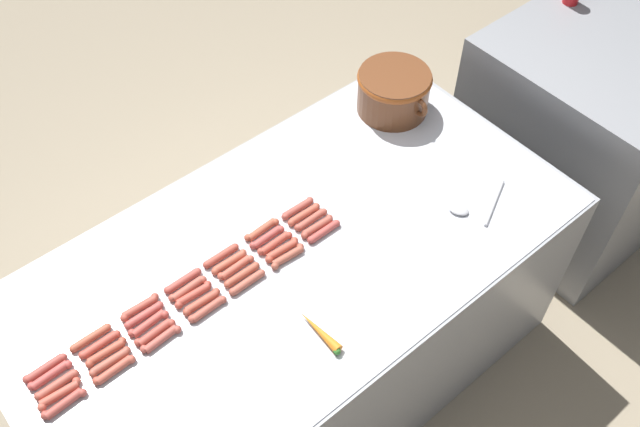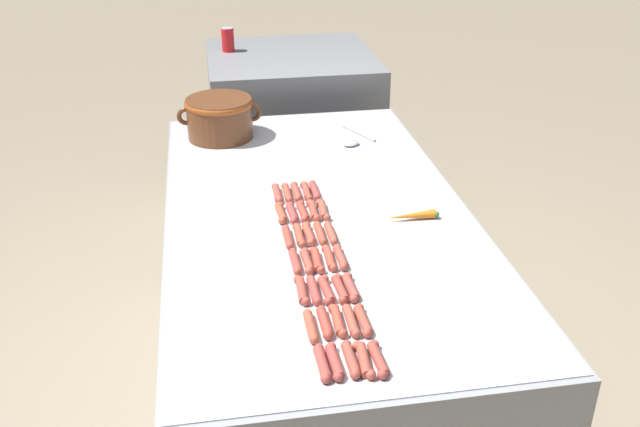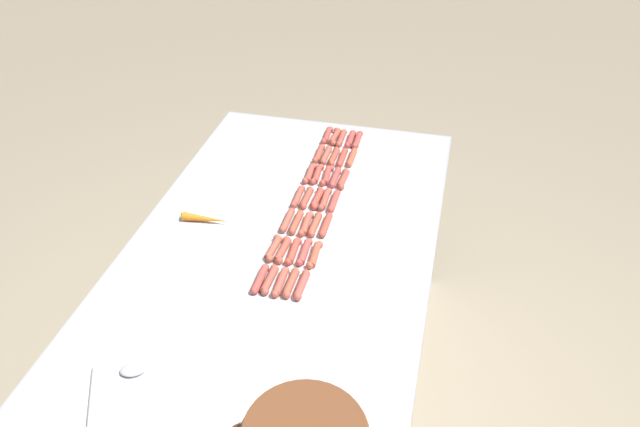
% 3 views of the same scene
% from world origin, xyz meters
% --- Properties ---
extents(ground_plane, '(20.00, 20.00, 0.00)m').
position_xyz_m(ground_plane, '(0.00, 0.00, 0.00)').
color(ground_plane, gray).
extents(griddle_counter, '(1.02, 1.93, 0.84)m').
position_xyz_m(griddle_counter, '(0.00, 0.00, 0.42)').
color(griddle_counter, '#9EA0A5').
rests_on(griddle_counter, ground_plane).
extents(back_cabinet, '(0.87, 0.83, 0.96)m').
position_xyz_m(back_cabinet, '(0.12, 1.56, 0.48)').
color(back_cabinet, gray).
rests_on(back_cabinet, ground_plane).
extents(hot_dog_0, '(0.03, 0.14, 0.03)m').
position_xyz_m(hot_dog_0, '(-0.12, -0.81, 0.86)').
color(hot_dog_0, '#AE483E').
rests_on(hot_dog_0, griddle_counter).
extents(hot_dog_1, '(0.03, 0.14, 0.03)m').
position_xyz_m(hot_dog_1, '(-0.13, -0.66, 0.86)').
color(hot_dog_1, '#B3513A').
rests_on(hot_dog_1, griddle_counter).
extents(hot_dog_2, '(0.03, 0.14, 0.03)m').
position_xyz_m(hot_dog_2, '(-0.13, -0.50, 0.86)').
color(hot_dog_2, '#B14A3C').
rests_on(hot_dog_2, griddle_counter).
extents(hot_dog_3, '(0.03, 0.14, 0.03)m').
position_xyz_m(hot_dog_3, '(-0.12, -0.34, 0.86)').
color(hot_dog_3, '#AF473D').
rests_on(hot_dog_3, griddle_counter).
extents(hot_dog_4, '(0.03, 0.14, 0.03)m').
position_xyz_m(hot_dog_4, '(-0.13, -0.20, 0.86)').
color(hot_dog_4, '#AE4738').
rests_on(hot_dog_4, griddle_counter).
extents(hot_dog_5, '(0.03, 0.14, 0.03)m').
position_xyz_m(hot_dog_5, '(-0.13, -0.03, 0.86)').
color(hot_dog_5, '#B2513A').
rests_on(hot_dog_5, griddle_counter).
extents(hot_dog_6, '(0.03, 0.14, 0.03)m').
position_xyz_m(hot_dog_6, '(-0.12, 0.12, 0.86)').
color(hot_dog_6, '#AD4C41').
rests_on(hot_dog_6, griddle_counter).
extents(hot_dog_7, '(0.03, 0.14, 0.03)m').
position_xyz_m(hot_dog_7, '(-0.09, -0.81, 0.86)').
color(hot_dog_7, '#B94741').
rests_on(hot_dog_7, griddle_counter).
extents(hot_dog_8, '(0.03, 0.14, 0.03)m').
position_xyz_m(hot_dog_8, '(-0.09, -0.65, 0.86)').
color(hot_dog_8, '#B94738').
rests_on(hot_dog_8, griddle_counter).
extents(hot_dog_9, '(0.03, 0.14, 0.03)m').
position_xyz_m(hot_dog_9, '(-0.09, -0.50, 0.86)').
color(hot_dog_9, '#B54840').
rests_on(hot_dog_9, griddle_counter).
extents(hot_dog_10, '(0.03, 0.14, 0.03)m').
position_xyz_m(hot_dog_10, '(-0.09, -0.35, 0.86)').
color(hot_dog_10, '#AE5141').
rests_on(hot_dog_10, griddle_counter).
extents(hot_dog_11, '(0.03, 0.14, 0.03)m').
position_xyz_m(hot_dog_11, '(-0.09, -0.19, 0.86)').
color(hot_dog_11, '#B5523C').
rests_on(hot_dog_11, griddle_counter).
extents(hot_dog_12, '(0.03, 0.14, 0.03)m').
position_xyz_m(hot_dog_12, '(-0.09, -0.04, 0.86)').
color(hot_dog_12, '#B34841').
rests_on(hot_dog_12, griddle_counter).
extents(hot_dog_13, '(0.03, 0.14, 0.03)m').
position_xyz_m(hot_dog_13, '(-0.09, 0.12, 0.86)').
color(hot_dog_13, '#B8503C').
rests_on(hot_dog_13, griddle_counter).
extents(hot_dog_14, '(0.03, 0.14, 0.03)m').
position_xyz_m(hot_dog_14, '(-0.05, -0.81, 0.86)').
color(hot_dog_14, '#AF4E3F').
rests_on(hot_dog_14, griddle_counter).
extents(hot_dog_15, '(0.03, 0.14, 0.03)m').
position_xyz_m(hot_dog_15, '(-0.06, -0.65, 0.86)').
color(hot_dog_15, '#B54D39').
rests_on(hot_dog_15, griddle_counter).
extents(hot_dog_16, '(0.03, 0.14, 0.03)m').
position_xyz_m(hot_dog_16, '(-0.06, -0.51, 0.86)').
color(hot_dog_16, '#B6483E').
rests_on(hot_dog_16, griddle_counter).
extents(hot_dog_17, '(0.03, 0.14, 0.03)m').
position_xyz_m(hot_dog_17, '(-0.06, -0.35, 0.86)').
color(hot_dog_17, '#B54739').
rests_on(hot_dog_17, griddle_counter).
extents(hot_dog_18, '(0.03, 0.14, 0.03)m').
position_xyz_m(hot_dog_18, '(-0.06, -0.19, 0.86)').
color(hot_dog_18, '#BA523F').
rests_on(hot_dog_18, griddle_counter).
extents(hot_dog_19, '(0.03, 0.14, 0.03)m').
position_xyz_m(hot_dog_19, '(-0.05, -0.03, 0.86)').
color(hot_dog_19, '#B64738').
rests_on(hot_dog_19, griddle_counter).
extents(hot_dog_20, '(0.03, 0.14, 0.03)m').
position_xyz_m(hot_dog_20, '(-0.06, 0.12, 0.86)').
color(hot_dog_20, '#B04F40').
rests_on(hot_dog_20, griddle_counter).
extents(hot_dog_21, '(0.03, 0.14, 0.03)m').
position_xyz_m(hot_dog_21, '(-0.02, -0.82, 0.86)').
color(hot_dog_21, '#B8503F').
rests_on(hot_dog_21, griddle_counter).
extents(hot_dog_22, '(0.03, 0.14, 0.03)m').
position_xyz_m(hot_dog_22, '(-0.02, -0.66, 0.86)').
color(hot_dog_22, '#AD5341').
rests_on(hot_dog_22, griddle_counter).
extents(hot_dog_23, '(0.03, 0.14, 0.03)m').
position_xyz_m(hot_dog_23, '(-0.02, -0.51, 0.86)').
color(hot_dog_23, '#B0473A').
rests_on(hot_dog_23, griddle_counter).
extents(hot_dog_24, '(0.03, 0.14, 0.03)m').
position_xyz_m(hot_dog_24, '(-0.02, -0.34, 0.86)').
color(hot_dog_24, '#B24D3B').
rests_on(hot_dog_24, griddle_counter).
extents(hot_dog_25, '(0.03, 0.14, 0.03)m').
position_xyz_m(hot_dog_25, '(-0.02, -0.19, 0.86)').
color(hot_dog_25, '#AD4E3A').
rests_on(hot_dog_25, griddle_counter).
extents(hot_dog_26, '(0.03, 0.14, 0.03)m').
position_xyz_m(hot_dog_26, '(-0.02, -0.03, 0.86)').
color(hot_dog_26, '#B84E3B').
rests_on(hot_dog_26, griddle_counter).
extents(hot_dog_27, '(0.03, 0.14, 0.03)m').
position_xyz_m(hot_dog_27, '(-0.02, 0.12, 0.86)').
color(hot_dog_27, '#AC4F40').
rests_on(hot_dog_27, griddle_counter).
extents(hot_dog_28, '(0.03, 0.14, 0.03)m').
position_xyz_m(hot_dog_28, '(0.01, -0.82, 0.86)').
color(hot_dog_28, '#AD473D').
rests_on(hot_dog_28, griddle_counter).
extents(hot_dog_29, '(0.03, 0.14, 0.03)m').
position_xyz_m(hot_dog_29, '(0.01, -0.66, 0.86)').
color(hot_dog_29, '#B24D3C').
rests_on(hot_dog_29, griddle_counter).
extents(hot_dog_30, '(0.03, 0.14, 0.03)m').
position_xyz_m(hot_dog_30, '(0.01, -0.51, 0.86)').
color(hot_dog_30, '#AE4E42').
rests_on(hot_dog_30, griddle_counter).
extents(hot_dog_31, '(0.03, 0.14, 0.03)m').
position_xyz_m(hot_dog_31, '(0.01, -0.34, 0.86)').
color(hot_dog_31, '#AE4F3F').
rests_on(hot_dog_31, griddle_counter).
extents(hot_dog_32, '(0.03, 0.14, 0.03)m').
position_xyz_m(hot_dog_32, '(0.01, -0.19, 0.86)').
color(hot_dog_32, '#AF5442').
rests_on(hot_dog_32, griddle_counter).
extents(hot_dog_33, '(0.03, 0.14, 0.03)m').
position_xyz_m(hot_dog_33, '(0.01, -0.03, 0.86)').
color(hot_dog_33, '#AB5340').
rests_on(hot_dog_33, griddle_counter).
extents(hot_dog_34, '(0.03, 0.14, 0.03)m').
position_xyz_m(hot_dog_34, '(0.01, 0.12, 0.86)').
color(hot_dog_34, '#B44740').
rests_on(hot_dog_34, griddle_counter).
extents(bean_pot, '(0.35, 0.28, 0.17)m').
position_xyz_m(bean_pot, '(-0.29, 0.72, 0.94)').
color(bean_pot, brown).
rests_on(bean_pot, griddle_counter).
extents(serving_spoon, '(0.15, 0.26, 0.02)m').
position_xyz_m(serving_spoon, '(0.25, 0.58, 0.85)').
color(serving_spoon, '#B7B7BC').
rests_on(serving_spoon, griddle_counter).
extents(carrot, '(0.18, 0.04, 0.03)m').
position_xyz_m(carrot, '(0.30, -0.13, 0.86)').
color(carrot, orange).
rests_on(carrot, griddle_counter).
extents(soda_can, '(0.07, 0.07, 0.12)m').
position_xyz_m(soda_can, '(-0.20, 1.67, 1.02)').
color(soda_can, red).
rests_on(soda_can, back_cabinet).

